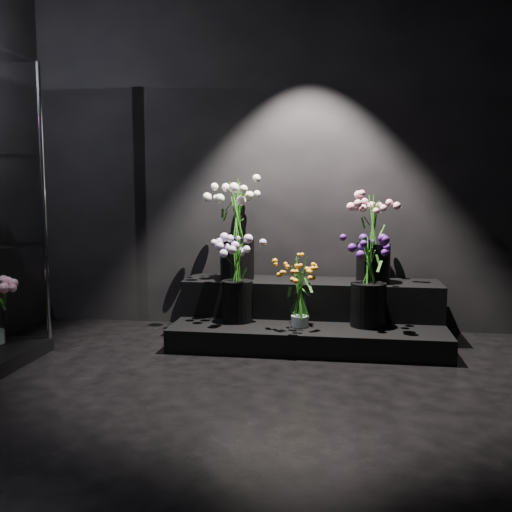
# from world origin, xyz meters

# --- Properties ---
(floor) EXTENTS (4.00, 4.00, 0.00)m
(floor) POSITION_xyz_m (0.00, 0.00, 0.00)
(floor) COLOR black
(floor) RESTS_ON ground
(wall_back) EXTENTS (4.00, 0.00, 4.00)m
(wall_back) POSITION_xyz_m (0.00, 2.00, 1.40)
(wall_back) COLOR black
(wall_back) RESTS_ON floor
(display_riser) EXTENTS (1.97, 0.88, 0.44)m
(display_riser) POSITION_xyz_m (0.36, 1.61, 0.18)
(display_riser) COLOR black
(display_riser) RESTS_ON floor
(bouquet_orange_bells) EXTENTS (0.29, 0.29, 0.50)m
(bouquet_orange_bells) POSITION_xyz_m (0.30, 1.33, 0.42)
(bouquet_orange_bells) COLOR white
(bouquet_orange_bells) RESTS_ON display_riser
(bouquet_lilac) EXTENTS (0.36, 0.36, 0.63)m
(bouquet_lilac) POSITION_xyz_m (-0.17, 1.42, 0.53)
(bouquet_lilac) COLOR black
(bouquet_lilac) RESTS_ON display_riser
(bouquet_purple) EXTENTS (0.41, 0.41, 0.64)m
(bouquet_purple) POSITION_xyz_m (0.78, 1.42, 0.51)
(bouquet_purple) COLOR black
(bouquet_purple) RESTS_ON display_riser
(bouquet_cream_roses) EXTENTS (0.42, 0.42, 0.77)m
(bouquet_cream_roses) POSITION_xyz_m (-0.23, 1.73, 0.89)
(bouquet_cream_roses) COLOR black
(bouquet_cream_roses) RESTS_ON display_riser
(bouquet_pink_roses) EXTENTS (0.41, 0.41, 0.66)m
(bouquet_pink_roses) POSITION_xyz_m (0.83, 1.69, 0.82)
(bouquet_pink_roses) COLOR black
(bouquet_pink_roses) RESTS_ON display_riser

